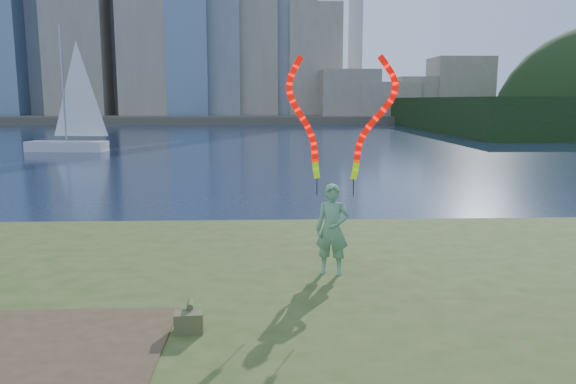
{
  "coord_description": "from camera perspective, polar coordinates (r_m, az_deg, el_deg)",
  "views": [
    {
      "loc": [
        0.63,
        -9.27,
        3.7
      ],
      "look_at": [
        1.03,
        1.0,
        2.01
      ],
      "focal_mm": 35.0,
      "sensor_mm": 36.0,
      "label": 1
    }
  ],
  "objects": [
    {
      "name": "dirt_patch",
      "position": [
        7.3,
        -25.8,
        -15.0
      ],
      "size": [
        3.2,
        3.0,
        0.02
      ],
      "primitive_type": "cube",
      "color": "#47331E",
      "rests_on": "grassy_knoll"
    },
    {
      "name": "ground",
      "position": [
        10.0,
        -5.83,
        -12.44
      ],
      "size": [
        320.0,
        320.0,
        0.0
      ],
      "primitive_type": "plane",
      "color": "#19253E",
      "rests_on": "ground"
    },
    {
      "name": "woman_with_ribbons",
      "position": [
        9.31,
        4.65,
        0.21
      ],
      "size": [
        1.94,
        0.63,
        3.93
      ],
      "rotation": [
        0.0,
        0.0,
        -0.28
      ],
      "color": "#167123",
      "rests_on": "grassy_knoll"
    },
    {
      "name": "sailboat",
      "position": [
        43.78,
        -21.27,
        5.9
      ],
      "size": [
        6.01,
        2.42,
        9.03
      ],
      "rotation": [
        0.0,
        0.0,
        -0.11
      ],
      "color": "silver",
      "rests_on": "ground"
    },
    {
      "name": "grassy_knoll",
      "position": [
        7.77,
        -6.96,
        -16.39
      ],
      "size": [
        20.0,
        18.0,
        0.8
      ],
      "color": "#3A4A1A",
      "rests_on": "ground"
    },
    {
      "name": "canvas_bag",
      "position": [
        7.39,
        -10.02,
        -12.76
      ],
      "size": [
        0.38,
        0.43,
        0.34
      ],
      "rotation": [
        0.0,
        0.0,
        0.07
      ],
      "color": "#494726",
      "rests_on": "grassy_knoll"
    },
    {
      "name": "far_shore",
      "position": [
        104.32,
        -2.59,
        7.63
      ],
      "size": [
        320.0,
        40.0,
        1.2
      ],
      "primitive_type": "cube",
      "color": "#4C4738",
      "rests_on": "ground"
    }
  ]
}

